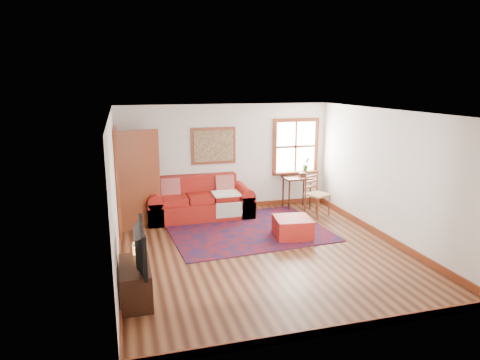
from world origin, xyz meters
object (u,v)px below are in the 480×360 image
object	(u,v)px
red_leather_sofa	(200,204)
side_table	(297,182)
ladder_back_chair	(316,192)
red_ottoman	(293,227)
media_cabinet	(135,282)

from	to	relation	value
red_leather_sofa	side_table	bearing A→B (deg)	1.97
side_table	ladder_back_chair	distance (m)	0.67
red_ottoman	media_cabinet	bearing A→B (deg)	-143.05
red_ottoman	ladder_back_chair	bearing A→B (deg)	56.78
side_table	media_cabinet	size ratio (longest dim) A/B	0.81
media_cabinet	red_ottoman	bearing A→B (deg)	29.40
red_ottoman	media_cabinet	size ratio (longest dim) A/B	0.73
red_leather_sofa	ladder_back_chair	world-z (taller)	ladder_back_chair
side_table	media_cabinet	world-z (taller)	side_table
red_leather_sofa	red_ottoman	world-z (taller)	red_leather_sofa
side_table	red_leather_sofa	bearing A→B (deg)	-178.03
red_leather_sofa	ladder_back_chair	distance (m)	2.66
red_ottoman	side_table	world-z (taller)	side_table
ladder_back_chair	side_table	bearing A→B (deg)	107.54
red_leather_sofa	side_table	xyz separation A→B (m)	(2.39, 0.08, 0.34)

